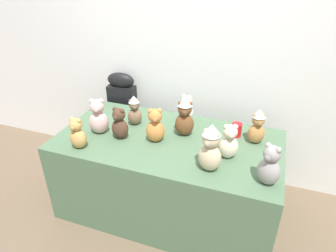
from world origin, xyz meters
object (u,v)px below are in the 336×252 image
(display_table, at_px, (168,175))
(teddy_bear_cocoa, at_px, (120,124))
(instrument_case, at_px, (124,117))
(teddy_bear_blush, at_px, (98,117))
(teddy_bear_ash, at_px, (270,166))
(teddy_bear_snow, at_px, (186,109))
(teddy_bear_caramel, at_px, (257,127))
(teddy_bear_cream, at_px, (229,142))
(teddy_bear_sand, at_px, (210,148))
(teddy_bear_chestnut, at_px, (185,117))
(teddy_bear_ginger, at_px, (155,126))
(party_cup_red, at_px, (237,130))
(teddy_bear_honey, at_px, (77,134))
(teddy_bear_mocha, at_px, (134,111))

(display_table, distance_m, teddy_bear_cocoa, 0.61)
(instrument_case, height_order, teddy_bear_blush, teddy_bear_blush)
(teddy_bear_blush, relative_size, teddy_bear_ash, 1.06)
(teddy_bear_ash, bearing_deg, teddy_bear_snow, 166.97)
(teddy_bear_caramel, bearing_deg, teddy_bear_cream, -142.80)
(teddy_bear_sand, bearing_deg, teddy_bear_snow, 133.69)
(teddy_bear_caramel, relative_size, teddy_bear_ash, 1.00)
(teddy_bear_chestnut, distance_m, teddy_bear_snow, 0.26)
(teddy_bear_snow, bearing_deg, teddy_bear_ginger, -93.99)
(instrument_case, height_order, teddy_bear_chestnut, teddy_bear_chestnut)
(teddy_bear_chestnut, bearing_deg, party_cup_red, 2.73)
(instrument_case, relative_size, teddy_bear_honey, 3.91)
(teddy_bear_chestnut, height_order, party_cup_red, teddy_bear_chestnut)
(teddy_bear_caramel, bearing_deg, teddy_bear_blush, 171.76)
(teddy_bear_cream, relative_size, teddy_bear_chestnut, 0.80)
(teddy_bear_blush, relative_size, party_cup_red, 2.75)
(teddy_bear_blush, bearing_deg, teddy_bear_mocha, 24.65)
(teddy_bear_snow, bearing_deg, party_cup_red, -2.58)
(instrument_case, bearing_deg, display_table, -42.83)
(display_table, height_order, teddy_bear_sand, teddy_bear_sand)
(teddy_bear_sand, relative_size, party_cup_red, 3.15)
(teddy_bear_blush, relative_size, teddy_bear_sand, 0.87)
(teddy_bear_cream, bearing_deg, teddy_bear_cocoa, 159.73)
(teddy_bear_cocoa, height_order, teddy_bear_caramel, teddy_bear_caramel)
(display_table, bearing_deg, party_cup_red, 25.64)
(teddy_bear_ginger, relative_size, teddy_bear_caramel, 0.99)
(teddy_bear_blush, distance_m, teddy_bear_cocoa, 0.20)
(teddy_bear_caramel, height_order, party_cup_red, teddy_bear_caramel)
(display_table, bearing_deg, teddy_bear_cream, -9.62)
(display_table, relative_size, teddy_bear_mocha, 6.64)
(teddy_bear_sand, distance_m, teddy_bear_snow, 0.72)
(teddy_bear_cream, xyz_separation_m, party_cup_red, (0.01, 0.32, -0.07))
(teddy_bear_ash, bearing_deg, party_cup_red, 145.99)
(teddy_bear_mocha, bearing_deg, teddy_bear_honey, -148.98)
(display_table, relative_size, party_cup_red, 15.98)
(teddy_bear_blush, height_order, teddy_bear_mocha, teddy_bear_blush)
(instrument_case, bearing_deg, teddy_bear_cocoa, -66.54)
(instrument_case, relative_size, teddy_bear_snow, 4.16)
(teddy_bear_ginger, relative_size, teddy_bear_ash, 0.99)
(teddy_bear_mocha, relative_size, party_cup_red, 2.41)
(teddy_bear_chestnut, distance_m, teddy_bear_mocha, 0.45)
(teddy_bear_cream, bearing_deg, display_table, 148.54)
(teddy_bear_cocoa, height_order, teddy_bear_chestnut, teddy_bear_chestnut)
(teddy_bear_blush, xyz_separation_m, teddy_bear_cocoa, (0.20, -0.02, -0.02))
(party_cup_red, bearing_deg, teddy_bear_sand, -101.89)
(instrument_case, height_order, teddy_bear_cream, instrument_case)
(teddy_bear_ash, bearing_deg, teddy_bear_cream, 173.41)
(instrument_case, bearing_deg, teddy_bear_caramel, -19.65)
(teddy_bear_sand, bearing_deg, teddy_bear_cocoa, -177.58)
(teddy_bear_cocoa, bearing_deg, teddy_bear_snow, 55.52)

